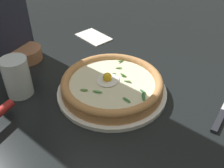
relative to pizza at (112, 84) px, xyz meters
The scene contains 7 objects.
ground_plane 0.05m from the pizza, 34.96° to the right, with size 2.40×2.40×0.03m, color black.
pizza_plate 0.03m from the pizza, 93.55° to the left, with size 0.32×0.32×0.01m, color white.
pizza is the anchor object (origin of this frame).
side_bowl 0.36m from the pizza, 95.37° to the right, with size 0.11×0.11×0.04m, color #B97852.
table_knife 0.31m from the pizza, 98.42° to the left, with size 0.22×0.04×0.01m.
drinking_glass 0.27m from the pizza, 62.69° to the right, with size 0.08×0.08×0.12m.
folded_napkin 0.37m from the pizza, 141.28° to the right, with size 0.14×0.09×0.01m, color white.
Camera 1 is at (0.52, 0.29, 0.48)m, focal length 41.59 mm.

